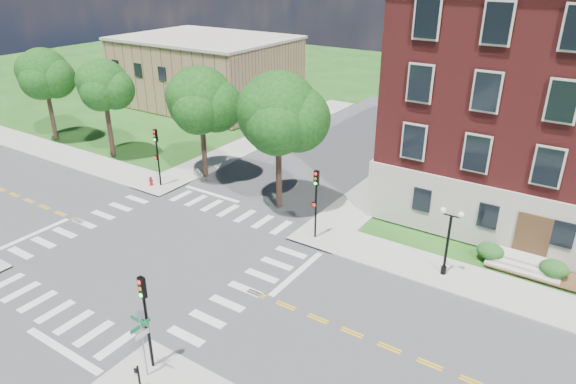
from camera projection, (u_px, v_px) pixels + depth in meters
The scene contains 19 objects.
ground at pixel (156, 253), 32.79m from camera, with size 160.00×160.00×0.00m, color #204A14.
road_ew at pixel (156, 253), 32.79m from camera, with size 90.00×12.00×0.01m, color #3D3D3F.
road_ns at pixel (156, 253), 32.79m from camera, with size 12.00×90.00×0.01m, color #3D3D3F.
sidewalk_ne at pixel (467, 220), 36.73m from camera, with size 34.00×34.00×0.12m.
sidewalk_nw at pixel (162, 143), 52.15m from camera, with size 34.00×34.00×0.12m.
crosswalk_east at pixel (245, 289), 29.18m from camera, with size 2.20×10.20×0.02m, color silver, non-canonical shape.
stop_bar_east at pixel (297, 273), 30.66m from camera, with size 0.40×5.50×0.00m, color silver.
secondary_building at pixel (207, 70), 64.83m from camera, with size 20.40×15.40×8.30m.
tree_a at pixel (44, 74), 50.48m from camera, with size 4.97×4.97×9.23m.
tree_b at pixel (103, 85), 45.98m from camera, with size 4.52×4.52×9.02m.
tree_c at pixel (200, 100), 41.45m from camera, with size 5.43×5.43×9.35m.
tree_d at pixel (278, 113), 35.85m from camera, with size 5.83×5.83×10.15m.
traffic_signal_se at pixel (145, 311), 22.27m from camera, with size 0.34×0.39×4.80m.
traffic_signal_ne at pixel (316, 196), 33.14m from camera, with size 0.32×0.36×4.80m.
traffic_signal_nw at pixel (157, 150), 41.01m from camera, with size 0.34×0.38×4.80m.
twin_lamp_west at pixel (448, 238), 29.43m from camera, with size 1.36×0.36×4.23m.
street_sign_pole at pixel (142, 336), 22.10m from camera, with size 1.10×1.10×3.10m.
push_button_post at pixel (138, 376), 22.04m from camera, with size 0.14×0.21×1.20m.
fire_hydrant at pixel (151, 181), 42.17m from camera, with size 0.35×0.35×0.75m.
Camera 1 is at (22.61, -18.90, 17.14)m, focal length 32.00 mm.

